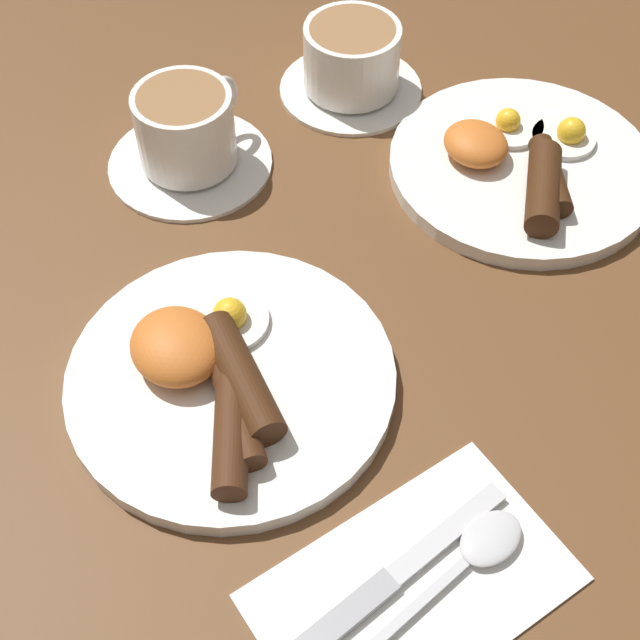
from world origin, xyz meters
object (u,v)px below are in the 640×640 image
(teacup_near, at_px, (187,136))
(knife, at_px, (390,580))
(teacup_far, at_px, (351,63))
(breakfast_plate_far, at_px, (521,164))
(spoon, at_px, (472,555))
(breakfast_plate_near, at_px, (225,375))

(teacup_near, distance_m, knife, 0.45)
(teacup_near, relative_size, knife, 0.84)
(teacup_far, bearing_deg, breakfast_plate_far, 17.54)
(knife, xyz_separation_m, spoon, (0.02, 0.06, 0.00))
(spoon, bearing_deg, knife, 155.59)
(breakfast_plate_near, height_order, teacup_near, teacup_near)
(breakfast_plate_near, xyz_separation_m, knife, (0.20, 0.01, -0.01))
(teacup_far, distance_m, spoon, 0.52)
(breakfast_plate_near, distance_m, teacup_far, 0.38)
(breakfast_plate_near, xyz_separation_m, breakfast_plate_far, (-0.05, 0.35, -0.00))
(breakfast_plate_far, relative_size, knife, 1.34)
(breakfast_plate_far, height_order, teacup_far, teacup_far)
(breakfast_plate_near, bearing_deg, teacup_near, 157.23)
(spoon, bearing_deg, breakfast_plate_far, 36.54)
(breakfast_plate_far, bearing_deg, knife, -53.45)
(breakfast_plate_far, bearing_deg, teacup_near, -126.26)
(teacup_near, xyz_separation_m, spoon, (0.46, -0.03, -0.03))
(knife, relative_size, spoon, 1.05)
(teacup_far, xyz_separation_m, knife, (0.45, -0.28, -0.03))
(teacup_far, relative_size, knife, 0.79)
(teacup_near, bearing_deg, knife, -11.64)
(teacup_near, bearing_deg, breakfast_plate_near, -22.77)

